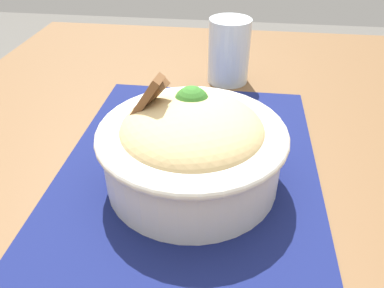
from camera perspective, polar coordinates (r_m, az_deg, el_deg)
name	(u,v)px	position (r m, az deg, el deg)	size (l,w,h in m)	color
table	(178,239)	(0.48, -2.04, -14.00)	(1.12, 0.79, 0.73)	brown
placemat	(189,168)	(0.45, -0.44, -3.63)	(0.41, 0.30, 0.00)	#11194C
bowl	(192,145)	(0.40, -0.03, -0.12)	(0.20, 0.20, 0.12)	silver
fork	(196,123)	(0.53, 0.53, 3.17)	(0.04, 0.13, 0.00)	silver
drinking_glass	(229,55)	(0.64, 5.52, 13.14)	(0.07, 0.07, 0.10)	silver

